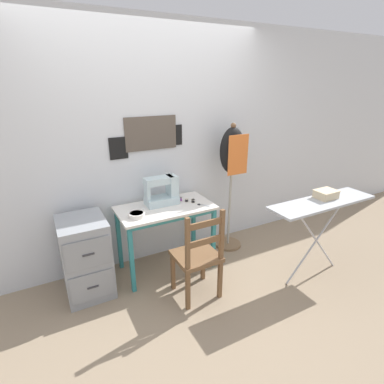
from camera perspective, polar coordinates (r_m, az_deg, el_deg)
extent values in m
plane|color=gray|center=(3.26, -2.79, -16.31)|extent=(14.00, 14.00, 0.00)
cube|color=silver|center=(3.24, -7.77, 8.22)|extent=(10.00, 0.05, 2.55)
cube|color=brown|center=(3.18, -7.80, 11.02)|extent=(0.56, 0.02, 0.34)
cube|color=black|center=(3.10, -13.83, 8.08)|extent=(0.18, 0.01, 0.22)
cube|color=black|center=(3.28, -3.54, 10.73)|extent=(0.20, 0.01, 0.22)
cube|color=silver|center=(3.12, -5.12, -3.04)|extent=(0.99, 0.54, 0.02)
cube|color=teal|center=(2.94, -3.35, -5.19)|extent=(0.91, 0.03, 0.04)
cube|color=teal|center=(2.97, -11.40, -12.65)|extent=(0.04, 0.04, 0.70)
cube|color=teal|center=(3.29, 4.07, -8.77)|extent=(0.04, 0.04, 0.70)
cube|color=teal|center=(3.35, -13.73, -8.75)|extent=(0.04, 0.04, 0.70)
cube|color=teal|center=(3.63, 0.28, -5.68)|extent=(0.04, 0.04, 0.70)
cube|color=silver|center=(3.17, -5.82, -1.63)|extent=(0.34, 0.18, 0.08)
cube|color=silver|center=(3.16, -3.81, 1.28)|extent=(0.09, 0.16, 0.22)
cube|color=silver|center=(3.08, -6.36, 2.16)|extent=(0.30, 0.14, 0.07)
cube|color=silver|center=(3.08, -8.53, -0.14)|extent=(0.04, 0.10, 0.15)
cylinder|color=#B22D2D|center=(3.18, -2.94, 1.43)|extent=(0.02, 0.06, 0.06)
cylinder|color=#99999E|center=(3.12, -3.86, 3.39)|extent=(0.01, 0.01, 0.02)
cylinder|color=silver|center=(2.92, -10.49, -4.30)|extent=(0.16, 0.16, 0.04)
cylinder|color=gray|center=(2.91, -10.52, -3.97)|extent=(0.13, 0.13, 0.01)
cube|color=silver|center=(3.14, 2.60, -2.51)|extent=(0.09, 0.08, 0.00)
cube|color=silver|center=(3.12, 2.52, -2.62)|extent=(0.07, 0.10, 0.00)
torus|color=black|center=(3.15, 1.31, -2.41)|extent=(0.03, 0.03, 0.01)
torus|color=black|center=(3.15, 1.33, -2.37)|extent=(0.03, 0.03, 0.01)
cylinder|color=purple|center=(3.24, -2.19, -1.37)|extent=(0.03, 0.03, 0.04)
cylinder|color=beige|center=(3.23, -2.19, -1.04)|extent=(0.03, 0.03, 0.00)
cylinder|color=beige|center=(3.25, -2.18, -1.70)|extent=(0.03, 0.03, 0.00)
cylinder|color=black|center=(3.22, -1.05, -1.57)|extent=(0.03, 0.03, 0.03)
cylinder|color=beige|center=(3.22, -1.05, -1.32)|extent=(0.04, 0.04, 0.00)
cylinder|color=beige|center=(3.23, -1.04, -1.82)|extent=(0.04, 0.04, 0.00)
cylinder|color=black|center=(3.20, 0.19, -1.74)|extent=(0.03, 0.03, 0.04)
cylinder|color=beige|center=(3.19, 0.19, -1.47)|extent=(0.04, 0.04, 0.00)
cylinder|color=beige|center=(3.20, 0.19, -2.00)|extent=(0.04, 0.04, 0.00)
cube|color=brown|center=(2.86, 0.78, -12.09)|extent=(0.40, 0.38, 0.04)
cube|color=brown|center=(3.04, -3.66, -14.89)|extent=(0.04, 0.04, 0.39)
cube|color=brown|center=(3.16, 2.11, -13.24)|extent=(0.04, 0.04, 0.39)
cube|color=brown|center=(2.81, -0.80, -18.27)|extent=(0.04, 0.04, 0.39)
cube|color=brown|center=(2.94, 5.34, -16.25)|extent=(0.04, 0.04, 0.39)
cube|color=brown|center=(2.53, -0.86, -9.83)|extent=(0.04, 0.04, 0.48)
cube|color=brown|center=(2.69, 5.68, -8.07)|extent=(0.04, 0.04, 0.48)
cube|color=brown|center=(2.54, 2.56, -6.11)|extent=(0.34, 0.02, 0.06)
cube|color=brown|center=(2.62, 2.50, -9.40)|extent=(0.34, 0.02, 0.06)
cube|color=#93999E|center=(3.08, -19.61, -11.53)|extent=(0.42, 0.50, 0.77)
cube|color=gray|center=(2.77, -19.16, -11.11)|extent=(0.39, 0.01, 0.28)
cube|color=#333338|center=(2.77, -19.12, -11.21)|extent=(0.10, 0.01, 0.02)
cube|color=gray|center=(2.96, -18.37, -16.71)|extent=(0.39, 0.01, 0.28)
cube|color=#333338|center=(2.95, -18.33, -16.82)|extent=(0.10, 0.01, 0.02)
cylinder|color=#846647|center=(3.86, 6.82, -9.80)|extent=(0.32, 0.32, 0.03)
cylinder|color=#ADA89E|center=(3.63, 7.16, -2.76)|extent=(0.03, 0.03, 1.00)
ellipsoid|color=black|center=(3.42, 7.67, 7.83)|extent=(0.30, 0.22, 0.53)
sphere|color=brown|center=(3.37, 7.89, 12.45)|extent=(0.06, 0.06, 0.06)
cube|color=orange|center=(3.34, 8.78, 6.99)|extent=(0.26, 0.01, 0.44)
cube|color=#ADB2B7|center=(3.19, 23.62, -1.79)|extent=(1.17, 0.31, 0.02)
cylinder|color=#B7B7BC|center=(3.36, 22.59, -8.50)|extent=(0.72, 0.02, 0.84)
cylinder|color=#B7B7BC|center=(3.36, 22.59, -8.50)|extent=(0.72, 0.02, 0.84)
cube|color=beige|center=(3.27, 24.14, -0.44)|extent=(0.20, 0.16, 0.07)
cube|color=beige|center=(3.26, 24.24, 0.23)|extent=(0.22, 0.17, 0.01)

